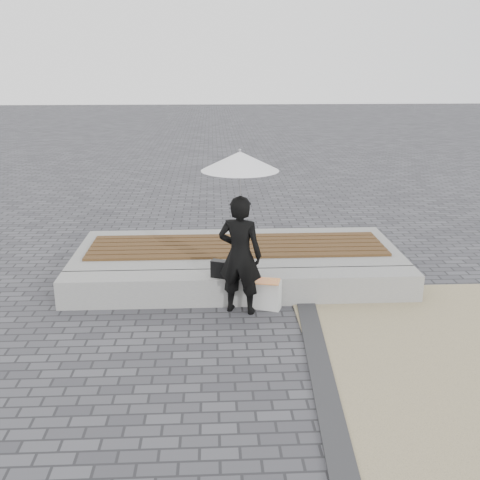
# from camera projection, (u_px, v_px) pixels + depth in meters

# --- Properties ---
(ground) EXTENTS (80.00, 80.00, 0.00)m
(ground) POSITION_uv_depth(u_px,v_px,m) (248.00, 357.00, 6.44)
(ground) COLOR #4A4A4F
(ground) RESTS_ON ground
(edging_band) EXTENTS (0.61, 5.20, 0.04)m
(edging_band) POSITION_uv_depth(u_px,v_px,m) (322.00, 377.00, 5.99)
(edging_band) COLOR #2E2F31
(edging_band) RESTS_ON ground
(seating_ledge) EXTENTS (5.00, 0.45, 0.40)m
(seating_ledge) POSITION_uv_depth(u_px,v_px,m) (241.00, 287.00, 7.91)
(seating_ledge) COLOR #9C9C97
(seating_ledge) RESTS_ON ground
(timber_platform) EXTENTS (5.00, 2.00, 0.40)m
(timber_platform) POSITION_uv_depth(u_px,v_px,m) (237.00, 259.00, 9.05)
(timber_platform) COLOR gray
(timber_platform) RESTS_ON ground
(timber_decking) EXTENTS (4.60, 1.20, 0.04)m
(timber_decking) POSITION_uv_depth(u_px,v_px,m) (237.00, 246.00, 8.98)
(timber_decking) COLOR brown
(timber_decking) RESTS_ON timber_platform
(woman) EXTENTS (0.67, 0.55, 1.59)m
(woman) POSITION_uv_depth(u_px,v_px,m) (240.00, 255.00, 7.39)
(woman) COLOR black
(woman) RESTS_ON ground
(parasol) EXTENTS (0.97, 0.97, 1.24)m
(parasol) POSITION_uv_depth(u_px,v_px,m) (240.00, 161.00, 7.02)
(parasol) COLOR #A7A8AC
(parasol) RESTS_ON ground
(handbag) EXTENTS (0.36, 0.23, 0.24)m
(handbag) POSITION_uv_depth(u_px,v_px,m) (223.00, 269.00, 7.68)
(handbag) COLOR black
(handbag) RESTS_ON seating_ledge
(canvas_tote) EXTENTS (0.42, 0.29, 0.41)m
(canvas_tote) POSITION_uv_depth(u_px,v_px,m) (266.00, 294.00, 7.66)
(canvas_tote) COLOR silver
(canvas_tote) RESTS_ON ground
(magazine) EXTENTS (0.39, 0.32, 0.01)m
(magazine) POSITION_uv_depth(u_px,v_px,m) (267.00, 281.00, 7.55)
(magazine) COLOR #D14437
(magazine) RESTS_ON canvas_tote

